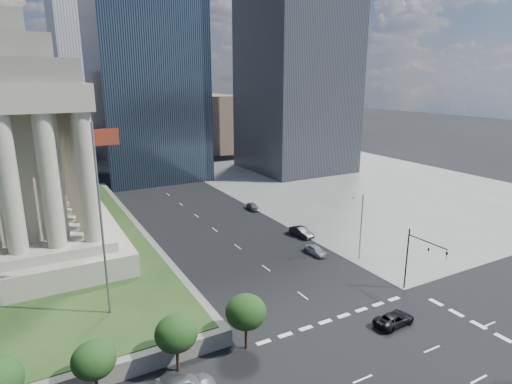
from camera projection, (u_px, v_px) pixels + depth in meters
ground at (140, 173)px, 120.25m from camera, size 500.00×500.00×0.00m
sidewalk_ne at (362, 184)px, 107.79m from camera, size 68.00×90.00×0.03m
flagpole at (102, 211)px, 42.36m from camera, size 2.52×0.24×20.00m
midrise_glass at (144, 62)px, 109.23m from camera, size 26.00×26.00×60.00m
building_filler_ne at (204, 123)px, 157.98m from camera, size 20.00×30.00×20.00m
building_filler_nw at (11, 119)px, 128.09m from camera, size 24.00×30.00×28.00m
traffic_signal_ne at (419, 254)px, 51.63m from camera, size 0.30×5.74×8.00m
street_lamp_north at (360, 223)px, 61.49m from camera, size 2.13×0.22×10.00m
pickup_truck at (394, 319)px, 46.19m from camera, size 4.96×2.52×1.34m
parked_sedan_near at (316, 250)px, 64.60m from camera, size 4.13×1.79×1.39m
parked_sedan_mid at (301, 232)px, 72.05m from camera, size 4.93×2.21×1.57m
parked_sedan_far at (253, 207)px, 86.63m from camera, size 2.11×4.27×1.40m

